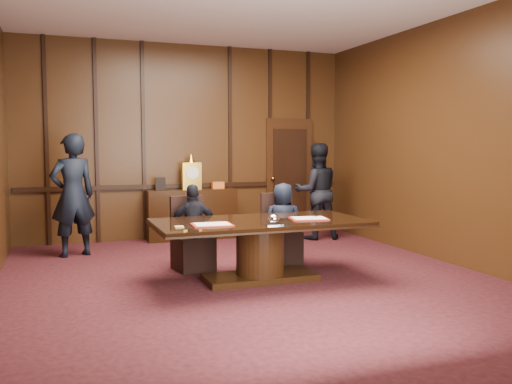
% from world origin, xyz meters
% --- Properties ---
extents(room, '(7.00, 7.04, 3.50)m').
position_xyz_m(room, '(0.07, 0.14, 1.72)').
color(room, black).
rests_on(room, ground).
extents(sideboard, '(1.60, 0.45, 1.54)m').
position_xyz_m(sideboard, '(0.00, 3.26, 0.49)').
color(sideboard, black).
rests_on(sideboard, ground).
extents(conference_table, '(2.62, 1.32, 0.76)m').
position_xyz_m(conference_table, '(0.10, 0.01, 0.51)').
color(conference_table, black).
rests_on(conference_table, ground).
extents(folder_left, '(0.48, 0.36, 0.02)m').
position_xyz_m(folder_left, '(-0.58, -0.20, 0.77)').
color(folder_left, red).
rests_on(folder_left, conference_table).
extents(folder_right, '(0.52, 0.41, 0.02)m').
position_xyz_m(folder_right, '(0.71, -0.11, 0.77)').
color(folder_right, red).
rests_on(folder_right, conference_table).
extents(inkstand, '(0.20, 0.14, 0.12)m').
position_xyz_m(inkstand, '(0.10, -0.44, 0.81)').
color(inkstand, white).
rests_on(inkstand, conference_table).
extents(notepad, '(0.10, 0.07, 0.01)m').
position_xyz_m(notepad, '(-0.97, -0.23, 0.77)').
color(notepad, '#D6BB68').
rests_on(notepad, conference_table).
extents(chair_left, '(0.55, 0.55, 0.99)m').
position_xyz_m(chair_left, '(-0.55, 0.89, 0.29)').
color(chair_left, black).
rests_on(chair_left, ground).
extents(chair_right, '(0.49, 0.49, 0.99)m').
position_xyz_m(chair_right, '(0.75, 0.89, 0.29)').
color(chair_right, black).
rests_on(chair_right, ground).
extents(signatory_left, '(0.71, 0.36, 1.17)m').
position_xyz_m(signatory_left, '(-0.55, 0.81, 0.58)').
color(signatory_left, black).
rests_on(signatory_left, ground).
extents(signatory_right, '(0.65, 0.52, 1.16)m').
position_xyz_m(signatory_right, '(0.75, 0.81, 0.58)').
color(signatory_right, black).
rests_on(signatory_right, ground).
extents(witness_left, '(0.78, 0.63, 1.86)m').
position_xyz_m(witness_left, '(-2.04, 2.39, 0.93)').
color(witness_left, black).
rests_on(witness_left, ground).
extents(witness_right, '(0.93, 0.78, 1.72)m').
position_xyz_m(witness_right, '(2.12, 2.50, 0.86)').
color(witness_right, black).
rests_on(witness_right, ground).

